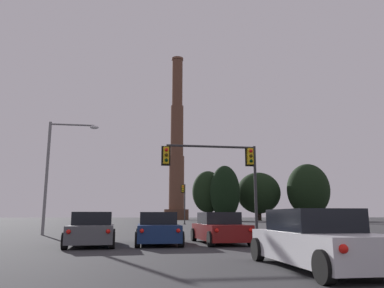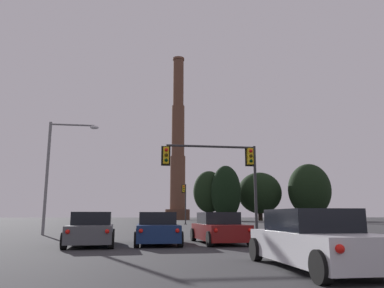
# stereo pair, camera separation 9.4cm
# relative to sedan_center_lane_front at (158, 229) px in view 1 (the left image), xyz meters

# --- Properties ---
(sedan_center_lane_front) EXTENTS (2.09, 4.74, 1.43)m
(sedan_center_lane_front) POSITION_rel_sedan_center_lane_front_xyz_m (0.00, 0.00, 0.00)
(sedan_center_lane_front) COLOR navy
(sedan_center_lane_front) RESTS_ON ground_plane
(sedan_right_lane_second) EXTENTS (2.00, 4.71, 1.43)m
(sedan_right_lane_second) POSITION_rel_sedan_center_lane_front_xyz_m (3.29, -8.76, 0.00)
(sedan_right_lane_second) COLOR silver
(sedan_right_lane_second) RESTS_ON ground_plane
(sedan_right_lane_front) EXTENTS (2.09, 4.74, 1.43)m
(sedan_right_lane_front) POSITION_rel_sedan_center_lane_front_xyz_m (2.89, 0.01, 0.00)
(sedan_right_lane_front) COLOR maroon
(sedan_right_lane_front) RESTS_ON ground_plane
(sedan_left_lane_front) EXTENTS (2.17, 4.77, 1.43)m
(sedan_left_lane_front) POSITION_rel_sedan_center_lane_front_xyz_m (-2.88, -0.35, 0.00)
(sedan_left_lane_front) COLOR #4C4F54
(sedan_left_lane_front) RESTS_ON ground_plane
(traffic_light_far_right) EXTENTS (0.78, 0.50, 6.01)m
(traffic_light_far_right) POSITION_rel_sedan_center_lane_front_xyz_m (6.52, 39.25, 3.27)
(traffic_light_far_right) COLOR #2D2D30
(traffic_light_far_right) RESTS_ON ground_plane
(traffic_light_overhead_right) EXTENTS (6.20, 0.50, 5.69)m
(traffic_light_overhead_right) POSITION_rel_sedan_center_lane_front_xyz_m (4.47, 5.36, 3.72)
(traffic_light_overhead_right) COLOR #2D2D30
(traffic_light_overhead_right) RESTS_ON ground_plane
(street_lamp) EXTENTS (3.44, 0.36, 7.78)m
(street_lamp) POSITION_rel_sedan_center_lane_front_xyz_m (-6.48, 9.34, 4.19)
(street_lamp) COLOR slate
(street_lamp) RESTS_ON ground_plane
(smokestack) EXTENTS (7.92, 7.92, 54.98)m
(smokestack) POSITION_rel_sedan_center_lane_front_xyz_m (12.79, 103.53, 20.87)
(smokestack) COLOR #523427
(smokestack) RESTS_ON ground_plane
(treeline_right_mid) EXTENTS (8.03, 7.22, 12.57)m
(treeline_right_mid) POSITION_rel_sedan_center_lane_front_xyz_m (17.72, 76.39, 6.62)
(treeline_right_mid) COLOR black
(treeline_right_mid) RESTS_ON ground_plane
(treeline_center_right) EXTENTS (7.42, 6.68, 13.54)m
(treeline_center_right) POSITION_rel_sedan_center_lane_front_xyz_m (21.20, 72.51, 6.29)
(treeline_center_right) COLOR black
(treeline_center_right) RESTS_ON ground_plane
(treeline_center_left) EXTENTS (11.07, 9.97, 14.64)m
(treeline_center_left) POSITION_rel_sedan_center_lane_front_xyz_m (43.86, 74.11, 7.18)
(treeline_center_left) COLOR black
(treeline_center_left) RESTS_ON ground_plane
(treeline_far_right) EXTENTS (11.79, 10.61, 12.78)m
(treeline_far_right) POSITION_rel_sedan_center_lane_front_xyz_m (32.15, 79.34, 6.63)
(treeline_far_right) COLOR black
(treeline_far_right) RESTS_ON ground_plane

